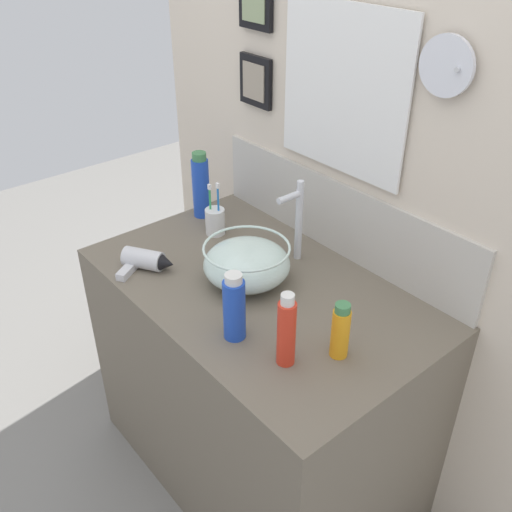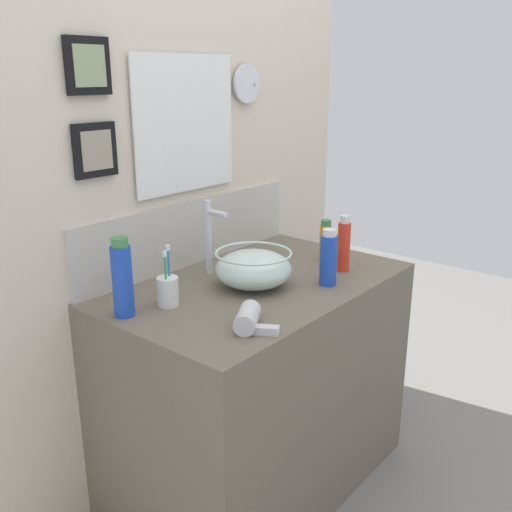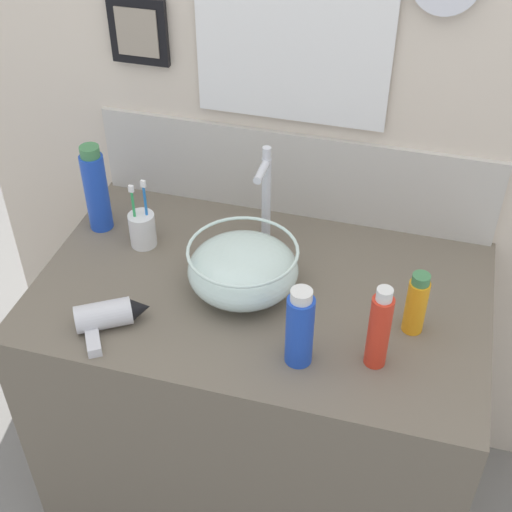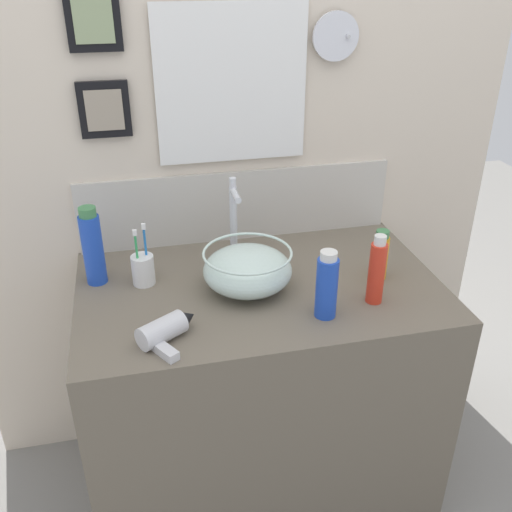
{
  "view_description": "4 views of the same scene",
  "coord_description": "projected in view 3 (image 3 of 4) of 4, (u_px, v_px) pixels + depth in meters",
  "views": [
    {
      "loc": [
        1.08,
        -0.91,
        1.82
      ],
      "look_at": [
        -0.01,
        0.0,
        0.92
      ],
      "focal_mm": 40.0,
      "sensor_mm": 36.0,
      "label": 1
    },
    {
      "loc": [
        -1.44,
        -1.19,
        1.52
      ],
      "look_at": [
        -0.01,
        0.0,
        0.92
      ],
      "focal_mm": 40.0,
      "sensor_mm": 36.0,
      "label": 2
    },
    {
      "loc": [
        0.33,
        -1.24,
        1.97
      ],
      "look_at": [
        -0.01,
        0.0,
        0.92
      ],
      "focal_mm": 50.0,
      "sensor_mm": 36.0,
      "label": 3
    },
    {
      "loc": [
        -0.34,
        -1.43,
        1.71
      ],
      "look_at": [
        -0.01,
        0.0,
        0.92
      ],
      "focal_mm": 40.0,
      "sensor_mm": 36.0,
      "label": 4
    }
  ],
  "objects": [
    {
      "name": "lotion_bottle",
      "position": [
        300.0,
        328.0,
        1.48
      ],
      "size": [
        0.06,
        0.06,
        0.2
      ],
      "color": "blue",
      "rests_on": "vanity_counter"
    },
    {
      "name": "toothbrush_cup",
      "position": [
        142.0,
        229.0,
        1.82
      ],
      "size": [
        0.07,
        0.07,
        0.19
      ],
      "color": "white",
      "rests_on": "vanity_counter"
    },
    {
      "name": "hair_drier",
      "position": [
        109.0,
        316.0,
        1.6
      ],
      "size": [
        0.17,
        0.18,
        0.06
      ],
      "color": "silver",
      "rests_on": "vanity_counter"
    },
    {
      "name": "ground_plane",
      "position": [
        260.0,
        483.0,
        2.24
      ],
      "size": [
        6.0,
        6.0,
        0.0
      ],
      "primitive_type": "plane",
      "color": "gray"
    },
    {
      "name": "spray_bottle",
      "position": [
        96.0,
        190.0,
        1.84
      ],
      "size": [
        0.06,
        0.06,
        0.24
      ],
      "color": "blue",
      "rests_on": "vanity_counter"
    },
    {
      "name": "shampoo_bottle",
      "position": [
        416.0,
        304.0,
        1.57
      ],
      "size": [
        0.05,
        0.05,
        0.16
      ],
      "color": "orange",
      "rests_on": "vanity_counter"
    },
    {
      "name": "vanity_counter",
      "position": [
        260.0,
        399.0,
        1.98
      ],
      "size": [
        1.09,
        0.67,
        0.82
      ],
      "primitive_type": "cube",
      "color": "#6B6051",
      "rests_on": "ground"
    },
    {
      "name": "back_panel",
      "position": [
        301.0,
        56.0,
        1.71
      ],
      "size": [
        1.86,
        0.09,
        2.52
      ],
      "color": "beige",
      "rests_on": "ground"
    },
    {
      "name": "soap_dispenser",
      "position": [
        379.0,
        329.0,
        1.47
      ],
      "size": [
        0.05,
        0.05,
        0.21
      ],
      "color": "red",
      "rests_on": "vanity_counter"
    },
    {
      "name": "faucet",
      "position": [
        265.0,
        191.0,
        1.77
      ],
      "size": [
        0.02,
        0.1,
        0.27
      ],
      "color": "silver",
      "rests_on": "vanity_counter"
    },
    {
      "name": "glass_bowl_sink",
      "position": [
        243.0,
        269.0,
        1.68
      ],
      "size": [
        0.26,
        0.26,
        0.12
      ],
      "color": "silver",
      "rests_on": "vanity_counter"
    }
  ]
}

